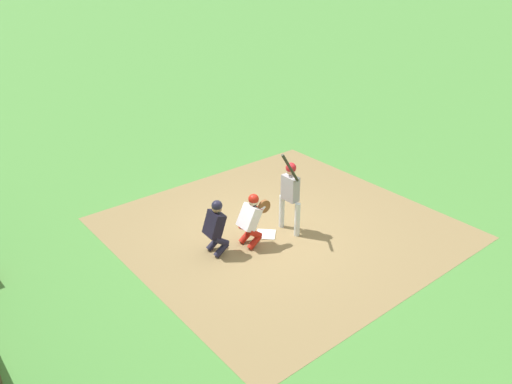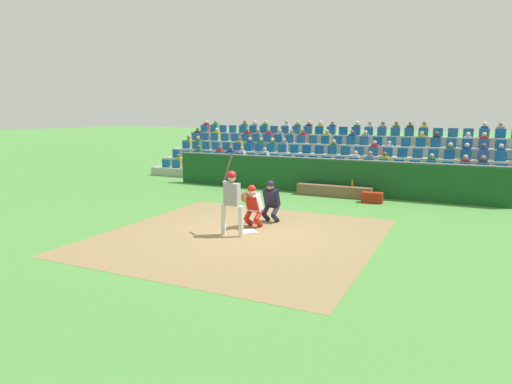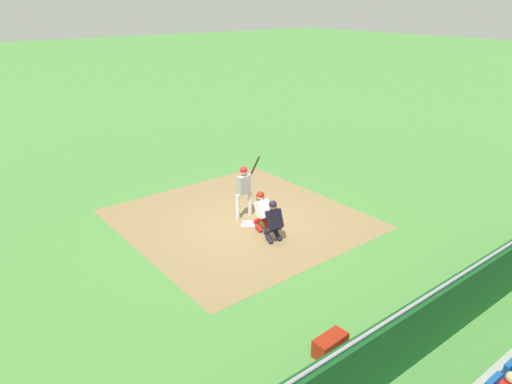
# 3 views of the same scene
# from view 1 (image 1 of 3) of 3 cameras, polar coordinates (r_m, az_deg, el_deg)

# --- Properties ---
(ground_plane) EXTENTS (160.00, 160.00, 0.00)m
(ground_plane) POSITION_cam_1_polar(r_m,az_deg,el_deg) (12.09, 1.11, -4.79)
(ground_plane) COLOR #4C8A3D
(infield_dirt_patch) EXTENTS (7.14, 7.32, 0.01)m
(infield_dirt_patch) POSITION_cam_1_polar(r_m,az_deg,el_deg) (12.37, 2.90, -4.01)
(infield_dirt_patch) COLOR olive
(infield_dirt_patch) RESTS_ON ground_plane
(home_plate_marker) EXTENTS (0.62, 0.62, 0.02)m
(home_plate_marker) POSITION_cam_1_polar(r_m,az_deg,el_deg) (12.08, 1.11, -4.73)
(home_plate_marker) COLOR white
(home_plate_marker) RESTS_ON infield_dirt_patch
(batter_at_plate) EXTENTS (0.66, 0.64, 2.19)m
(batter_at_plate) POSITION_cam_1_polar(r_m,az_deg,el_deg) (11.72, 3.84, 0.22)
(batter_at_plate) COLOR silver
(batter_at_plate) RESTS_ON ground_plane
(catcher_crouching) EXTENTS (0.47, 0.71, 1.28)m
(catcher_crouching) POSITION_cam_1_polar(r_m,az_deg,el_deg) (11.37, -0.50, -2.83)
(catcher_crouching) COLOR #B61D12
(catcher_crouching) RESTS_ON ground_plane
(home_plate_umpire) EXTENTS (0.48, 0.48, 1.31)m
(home_plate_umpire) POSITION_cam_1_polar(r_m,az_deg,el_deg) (11.11, -4.49, -3.69)
(home_plate_umpire) COLOR #1E1B2F
(home_plate_umpire) RESTS_ON ground_plane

